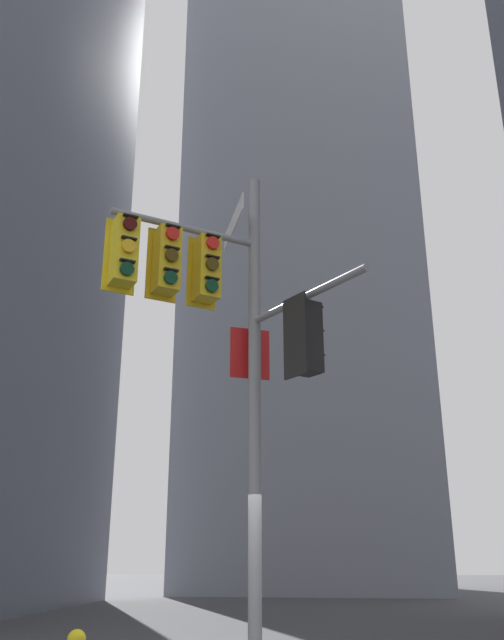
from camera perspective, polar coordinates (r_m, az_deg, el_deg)
name	(u,v)px	position (r m, az deg, el deg)	size (l,w,h in m)	color
building_mid_block	(300,150)	(44.88, 4.10, 14.24)	(12.62, 12.62, 53.07)	#9399A3
signal_pole_assembly	(220,323)	(9.78, -2.71, -0.25)	(3.72, 2.51, 7.57)	gray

